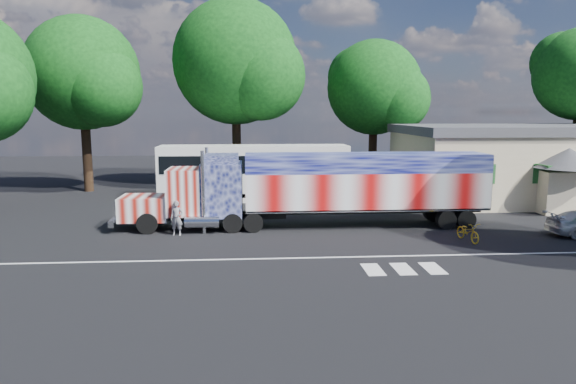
{
  "coord_description": "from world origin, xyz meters",
  "views": [
    {
      "loc": [
        -1.89,
        -23.92,
        6.11
      ],
      "look_at": [
        0.0,
        3.0,
        1.9
      ],
      "focal_mm": 32.0,
      "sensor_mm": 36.0,
      "label": 1
    }
  ],
  "objects": [
    {
      "name": "woman",
      "position": [
        -5.69,
        1.5,
        0.87
      ],
      "size": [
        0.7,
        0.51,
        1.75
      ],
      "primitive_type": "imported",
      "rotation": [
        0.0,
        0.0,
        -0.16
      ],
      "color": "slate",
      "rests_on": "ground"
    },
    {
      "name": "bicycle",
      "position": [
        8.37,
        -0.69,
        0.47
      ],
      "size": [
        0.92,
        1.86,
        0.93
      ],
      "primitive_type": "imported",
      "rotation": [
        0.0,
        0.0,
        0.18
      ],
      "color": "gold",
      "rests_on": "ground"
    },
    {
      "name": "lane_markings",
      "position": [
        1.71,
        -3.77,
        0.01
      ],
      "size": [
        30.0,
        2.67,
        0.01
      ],
      "color": "silver",
      "rests_on": "ground"
    },
    {
      "name": "tree_ne_a",
      "position": [
        8.45,
        18.9,
        8.07
      ],
      "size": [
        8.23,
        7.84,
        12.05
      ],
      "color": "black",
      "rests_on": "ground"
    },
    {
      "name": "tree_nw_a",
      "position": [
        -14.49,
        16.64,
        8.95
      ],
      "size": [
        8.95,
        8.52,
        13.27
      ],
      "color": "black",
      "rests_on": "ground"
    },
    {
      "name": "tree_n_mid",
      "position": [
        -2.96,
        17.71,
        9.96
      ],
      "size": [
        10.32,
        9.83,
        14.94
      ],
      "color": "black",
      "rests_on": "ground"
    },
    {
      "name": "semi_truck",
      "position": [
        1.73,
        2.97,
        2.17
      ],
      "size": [
        19.78,
        3.12,
        4.22
      ],
      "color": "black",
      "rests_on": "ground"
    },
    {
      "name": "hall_building",
      "position": [
        19.92,
        10.86,
        2.62
      ],
      "size": [
        22.4,
        12.8,
        5.2
      ],
      "color": "beige",
      "rests_on": "ground"
    },
    {
      "name": "ground",
      "position": [
        0.0,
        0.0,
        0.0
      ],
      "size": [
        100.0,
        100.0,
        0.0
      ],
      "primitive_type": "plane",
      "color": "black"
    },
    {
      "name": "coach_bus",
      "position": [
        -1.75,
        11.89,
        1.98
      ],
      "size": [
        13.12,
        3.05,
        3.82
      ],
      "color": "white",
      "rests_on": "ground"
    }
  ]
}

